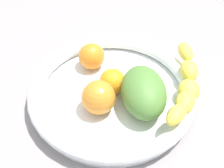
% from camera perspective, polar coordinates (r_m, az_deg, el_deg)
% --- Properties ---
extents(kitchen_counter, '(1.20, 1.20, 0.03)m').
position_cam_1_polar(kitchen_counter, '(0.64, 0.00, -3.80)').
color(kitchen_counter, gray).
rests_on(kitchen_counter, ground).
extents(fruit_bowl, '(0.32, 0.32, 0.04)m').
position_cam_1_polar(fruit_bowl, '(0.61, 0.00, -1.55)').
color(fruit_bowl, white).
rests_on(fruit_bowl, kitchen_counter).
extents(banana_draped_left, '(0.22, 0.08, 0.06)m').
position_cam_1_polar(banana_draped_left, '(0.60, 13.36, -0.30)').
color(banana_draped_left, yellow).
rests_on(banana_draped_left, fruit_bowl).
extents(orange_front, '(0.06, 0.06, 0.06)m').
position_cam_1_polar(orange_front, '(0.57, -2.49, -2.47)').
color(orange_front, orange).
rests_on(orange_front, fruit_bowl).
extents(orange_mid_left, '(0.06, 0.06, 0.06)m').
position_cam_1_polar(orange_mid_left, '(0.66, -3.75, 5.06)').
color(orange_mid_left, orange).
rests_on(orange_mid_left, fruit_bowl).
extents(orange_mid_right, '(0.05, 0.05, 0.05)m').
position_cam_1_polar(orange_mid_right, '(0.60, -0.03, 0.50)').
color(orange_mid_right, orange).
rests_on(orange_mid_right, fruit_bowl).
extents(mango_green, '(0.13, 0.10, 0.07)m').
position_cam_1_polar(mango_green, '(0.57, 5.77, -1.46)').
color(mango_green, '#518238').
rests_on(mango_green, fruit_bowl).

